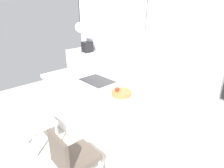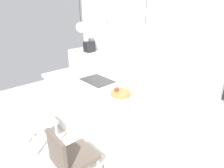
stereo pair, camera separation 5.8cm
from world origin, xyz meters
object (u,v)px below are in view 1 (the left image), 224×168
object	(u,v)px
coffee_machine	(87,46)
chair_near	(35,121)
fruit_bowl	(121,93)
chair_middle	(72,157)

from	to	relation	value
coffee_machine	chair_near	bearing A→B (deg)	-53.00
fruit_bowl	coffee_machine	world-z (taller)	coffee_machine
chair_near	fruit_bowl	bearing A→B (deg)	45.68
chair_near	chair_middle	size ratio (longest dim) A/B	1.00
fruit_bowl	chair_near	xyz separation A→B (m)	(-0.91, -0.94, -0.49)
chair_near	chair_middle	world-z (taller)	chair_near
chair_near	chair_middle	xyz separation A→B (m)	(1.04, -0.00, 0.00)
chair_near	chair_middle	distance (m)	1.04
coffee_machine	chair_near	world-z (taller)	coffee_machine
fruit_bowl	chair_middle	size ratio (longest dim) A/B	0.33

